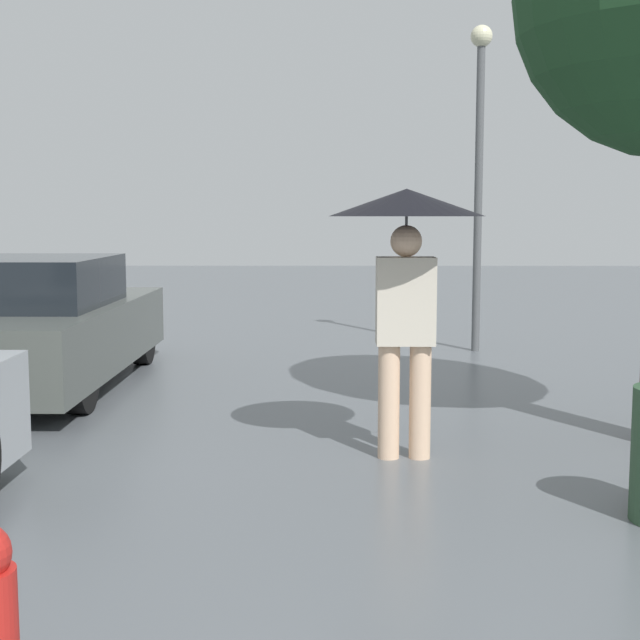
{
  "coord_description": "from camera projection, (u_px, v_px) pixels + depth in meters",
  "views": [
    {
      "loc": [
        -0.34,
        -0.7,
        1.71
      ],
      "look_at": [
        -0.4,
        5.48,
        0.99
      ],
      "focal_mm": 50.0,
      "sensor_mm": 36.0,
      "label": 1
    }
  ],
  "objects": [
    {
      "name": "pedestrian",
      "position": [
        406.0,
        245.0,
        6.16
      ],
      "size": [
        1.08,
        1.08,
        1.9
      ],
      "color": "beige",
      "rests_on": "ground_plane"
    },
    {
      "name": "parked_car_farthest",
      "position": [
        30.0,
        326.0,
        8.95
      ],
      "size": [
        1.88,
        4.22,
        1.31
      ],
      "color": "#4C514C",
      "rests_on": "ground_plane"
    },
    {
      "name": "street_lamp",
      "position": [
        479.0,
        146.0,
        11.05
      ],
      "size": [
        0.27,
        0.27,
        4.03
      ],
      "color": "#515456",
      "rests_on": "ground_plane"
    }
  ]
}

